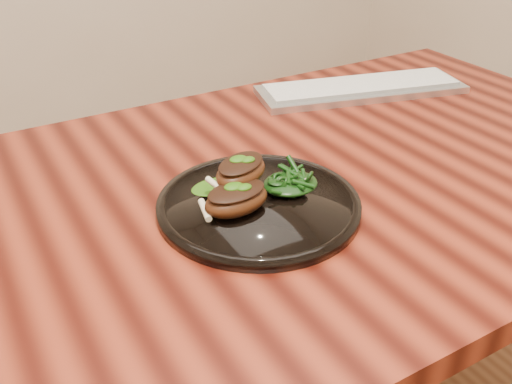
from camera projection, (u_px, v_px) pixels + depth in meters
desk at (234, 237)px, 0.91m from camera, size 1.60×0.80×0.75m
plate at (259, 205)px, 0.82m from camera, size 0.29×0.29×0.02m
lamb_chop_front at (236, 198)px, 0.78m from camera, size 0.10×0.07×0.04m
lamb_chop_back at (240, 170)px, 0.81m from camera, size 0.11×0.09×0.04m
herb_smear at (216, 186)px, 0.84m from camera, size 0.08×0.05×0.00m
greens_heap at (291, 180)px, 0.83m from camera, size 0.08×0.08×0.03m
keyboard at (361, 88)px, 1.22m from camera, size 0.46×0.24×0.02m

